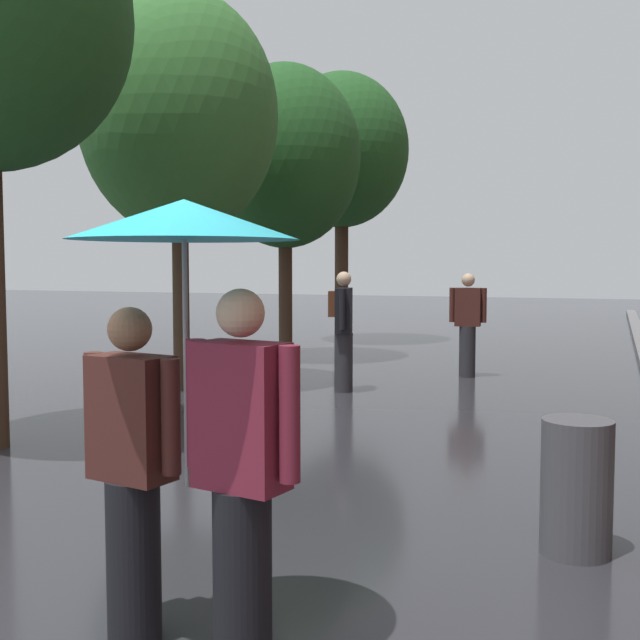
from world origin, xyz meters
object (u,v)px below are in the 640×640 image
object	(u,v)px
street_tree_2	(285,157)
litter_bin	(576,487)
pedestrian_walking_midground	(343,328)
couple_under_umbrella	(185,367)
street_tree_3	(342,151)
street_tree_1	(179,116)
pedestrian_walking_far	(468,324)

from	to	relation	value
street_tree_2	litter_bin	distance (m)	10.66
litter_bin	pedestrian_walking_midground	xyz separation A→B (m)	(-3.38, 5.36, 0.48)
couple_under_umbrella	street_tree_3	bearing A→B (deg)	106.25
street_tree_2	pedestrian_walking_midground	size ratio (longest dim) A/B	3.22
street_tree_2	street_tree_3	xyz separation A→B (m)	(-0.09, 3.48, 0.57)
street_tree_1	litter_bin	xyz separation A→B (m)	(5.70, -4.86, -3.51)
street_tree_3	pedestrian_walking_far	bearing A→B (deg)	-50.53
street_tree_1	litter_bin	bearing A→B (deg)	-40.45
street_tree_1	street_tree_2	distance (m)	3.58
street_tree_1	street_tree_3	world-z (taller)	street_tree_3
couple_under_umbrella	litter_bin	size ratio (longest dim) A/B	2.48
litter_bin	pedestrian_walking_midground	world-z (taller)	pedestrian_walking_midground
street_tree_3	litter_bin	xyz separation A→B (m)	(5.67, -11.92, -3.93)
street_tree_2	litter_bin	world-z (taller)	street_tree_2
street_tree_3	pedestrian_walking_midground	world-z (taller)	street_tree_3
street_tree_2	pedestrian_walking_midground	world-z (taller)	street_tree_2
litter_bin	pedestrian_walking_far	bearing A→B (deg)	104.94
pedestrian_walking_far	street_tree_2	bearing A→B (deg)	164.59
street_tree_3	litter_bin	bearing A→B (deg)	-64.56
street_tree_2	litter_bin	size ratio (longest dim) A/B	6.46
street_tree_2	couple_under_umbrella	bearing A→B (deg)	-69.18
pedestrian_walking_midground	pedestrian_walking_far	size ratio (longest dim) A/B	1.03
couple_under_umbrella	pedestrian_walking_far	size ratio (longest dim) A/B	1.27
street_tree_3	couple_under_umbrella	bearing A→B (deg)	-73.75
street_tree_3	couple_under_umbrella	distance (m)	14.79
street_tree_2	pedestrian_walking_far	size ratio (longest dim) A/B	3.31
litter_bin	pedestrian_walking_far	distance (m)	7.72
street_tree_1	pedestrian_walking_midground	distance (m)	3.84
street_tree_3	litter_bin	distance (m)	13.77
street_tree_1	litter_bin	size ratio (longest dim) A/B	6.71
couple_under_umbrella	pedestrian_walking_midground	world-z (taller)	couple_under_umbrella
street_tree_2	street_tree_3	world-z (taller)	street_tree_3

